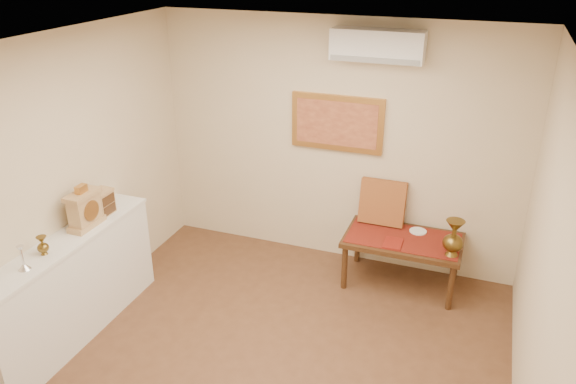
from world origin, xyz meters
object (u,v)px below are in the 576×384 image
at_px(mantel_clock, 85,209).
at_px(low_table, 403,244).
at_px(display_ledge, 71,289).
at_px(brass_urn_tall, 454,234).
at_px(wooden_chest, 102,202).

bearing_deg(mantel_clock, low_table, 30.65).
relative_size(display_ledge, mantel_clock, 4.93).
bearing_deg(low_table, brass_urn_tall, -20.13).
relative_size(display_ledge, wooden_chest, 8.28).
relative_size(mantel_clock, wooden_chest, 1.68).
bearing_deg(mantel_clock, display_ledge, -93.99).
relative_size(brass_urn_tall, display_ledge, 0.22).
xyz_separation_m(brass_urn_tall, wooden_chest, (-3.17, -1.12, 0.32)).
bearing_deg(mantel_clock, wooden_chest, 94.26).
xyz_separation_m(mantel_clock, low_table, (2.65, 1.57, -0.67)).
relative_size(brass_urn_tall, wooden_chest, 1.86).
relative_size(display_ledge, low_table, 1.68).
distance_m(mantel_clock, low_table, 3.16).
height_order(brass_urn_tall, mantel_clock, mantel_clock).
distance_m(display_ledge, mantel_clock, 0.73).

